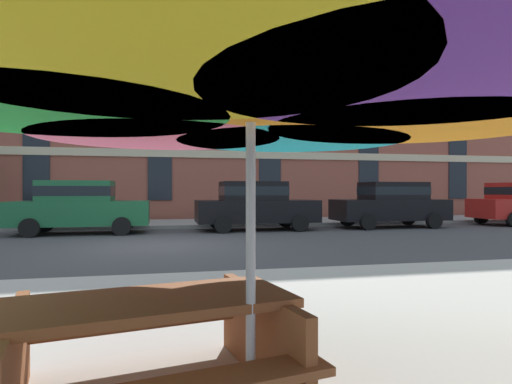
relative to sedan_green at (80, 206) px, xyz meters
The scene contains 8 objects.
ground_plane 4.62m from the sedan_green, 54.93° to the right, with size 120.00×120.00×0.00m, color #424244.
sidewalk_far 4.14m from the sedan_green, 50.04° to the left, with size 56.00×3.60×0.12m, color gray.
apartment_building 12.80m from the sedan_green, 77.04° to the left, with size 47.93×12.08×12.80m.
sedan_green is the anchor object (origin of this frame).
sedan_black 6.03m from the sedan_green, ahead, with size 4.40×1.98×1.78m.
sedan_black_midblock 11.48m from the sedan_green, ahead, with size 4.40×1.98×1.78m.
patio_umbrella 13.15m from the sedan_green, 75.82° to the right, with size 4.16×3.87×2.39m.
picnic_table 12.72m from the sedan_green, 78.17° to the right, with size 2.06×1.83×0.77m.
Camera 1 is at (0.08, -11.56, 1.46)m, focal length 30.02 mm.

